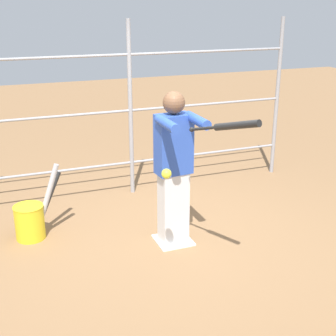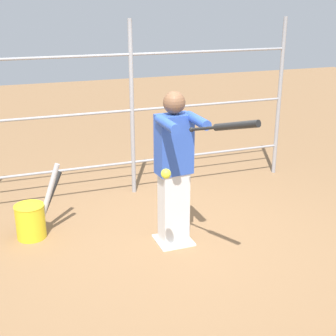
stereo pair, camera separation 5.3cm
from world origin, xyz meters
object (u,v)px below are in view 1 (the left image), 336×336
Objects in this scene: baseball_bat_swinging at (231,126)px; bat_bucket at (32,219)px; softball_in_flight at (166,174)px; batter at (174,165)px.

baseball_bat_swinging reaches higher than bat_bucket.
softball_in_flight is 0.11× the size of bat_bucket.
batter is 1.98× the size of bat_bucket.
batter is at bearing -117.84° from softball_in_flight.
bat_bucket is (1.51, -0.70, -0.71)m from batter.
baseball_bat_swinging is 0.76m from softball_in_flight.
batter is 18.21× the size of softball_in_flight.
softball_in_flight is 1.98m from bat_bucket.
batter reaches higher than baseball_bat_swinging.
batter is at bearing 155.03° from bat_bucket.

